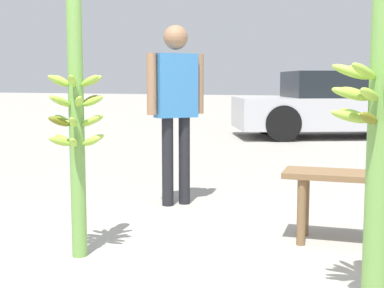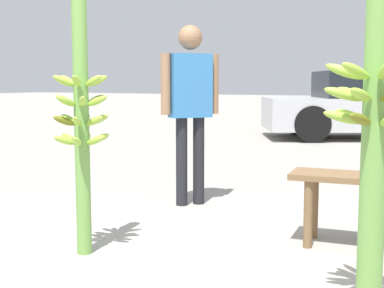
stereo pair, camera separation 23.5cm
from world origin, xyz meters
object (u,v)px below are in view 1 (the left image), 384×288
at_px(banana_stalk_center, 380,139).
at_px(vendor_person, 176,97).
at_px(parked_car, 335,105).
at_px(banana_stalk_left, 77,121).

relative_size(banana_stalk_center, vendor_person, 0.96).
distance_m(vendor_person, parked_car, 6.73).
relative_size(banana_stalk_left, vendor_person, 1.05).
xyz_separation_m(banana_stalk_center, vendor_person, (-1.87, 1.67, 0.13)).
relative_size(banana_stalk_left, parked_car, 0.40).
bearing_deg(vendor_person, banana_stalk_center, 88.07).
bearing_deg(banana_stalk_left, vendor_person, 92.29).
distance_m(banana_stalk_left, vendor_person, 1.57).
xyz_separation_m(vendor_person, parked_car, (0.34, 6.72, -0.33)).
relative_size(banana_stalk_center, parked_car, 0.37).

